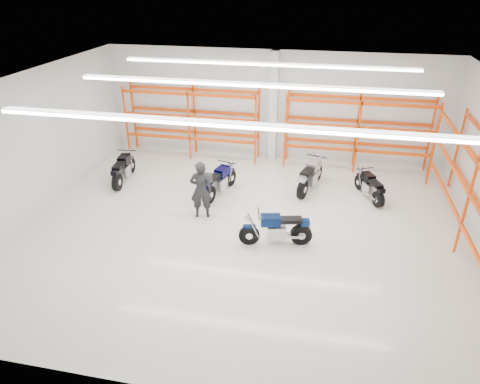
% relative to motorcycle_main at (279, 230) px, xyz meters
% --- Properties ---
extents(ground, '(14.00, 14.00, 0.00)m').
position_rel_motorcycle_main_xyz_m(ground, '(-1.08, 0.60, -0.49)').
color(ground, beige).
rests_on(ground, ground).
extents(room_shell, '(14.02, 12.02, 4.51)m').
position_rel_motorcycle_main_xyz_m(room_shell, '(-1.08, 0.62, 2.79)').
color(room_shell, silver).
rests_on(room_shell, ground).
extents(motorcycle_main, '(2.13, 0.78, 1.06)m').
position_rel_motorcycle_main_xyz_m(motorcycle_main, '(0.00, 0.00, 0.00)').
color(motorcycle_main, black).
rests_on(motorcycle_main, ground).
extents(motorcycle_back_a, '(0.73, 2.20, 1.08)m').
position_rel_motorcycle_main_xyz_m(motorcycle_back_a, '(-6.29, 2.98, 0.01)').
color(motorcycle_back_a, black).
rests_on(motorcycle_back_a, ground).
extents(motorcycle_back_b, '(0.99, 2.25, 1.17)m').
position_rel_motorcycle_main_xyz_m(motorcycle_back_b, '(-2.51, 2.57, 0.07)').
color(motorcycle_back_b, black).
rests_on(motorcycle_back_b, ground).
extents(motorcycle_back_c, '(1.00, 2.24, 1.13)m').
position_rel_motorcycle_main_xyz_m(motorcycle_back_c, '(0.67, 3.73, 0.03)').
color(motorcycle_back_c, black).
rests_on(motorcycle_back_c, ground).
extents(motorcycle_back_d, '(0.97, 1.82, 0.95)m').
position_rel_motorcycle_main_xyz_m(motorcycle_back_d, '(2.80, 3.47, -0.05)').
color(motorcycle_back_d, black).
rests_on(motorcycle_back_d, ground).
extents(standing_man, '(0.79, 0.59, 1.94)m').
position_rel_motorcycle_main_xyz_m(standing_man, '(-2.66, 1.11, 0.48)').
color(standing_man, black).
rests_on(standing_man, ground).
extents(structural_column, '(0.32, 0.32, 4.50)m').
position_rel_motorcycle_main_xyz_m(structural_column, '(-1.08, 6.42, 1.76)').
color(structural_column, white).
rests_on(structural_column, ground).
extents(pallet_racking_back_left, '(5.67, 0.87, 3.00)m').
position_rel_motorcycle_main_xyz_m(pallet_racking_back_left, '(-4.48, 6.08, 1.29)').
color(pallet_racking_back_left, '#E44817').
rests_on(pallet_racking_back_left, ground).
extents(pallet_racking_back_right, '(5.67, 0.87, 3.00)m').
position_rel_motorcycle_main_xyz_m(pallet_racking_back_right, '(2.32, 6.08, 1.29)').
color(pallet_racking_back_right, '#E44817').
rests_on(pallet_racking_back_right, ground).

